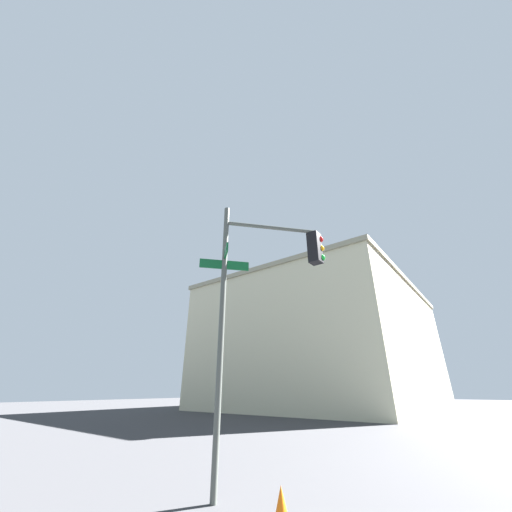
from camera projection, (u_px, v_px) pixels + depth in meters
name	position (u px, v px, depth m)	size (l,w,h in m)	color
traffic_signal_near	(268.00, 277.00, 6.73)	(2.01, 2.31, 5.76)	#474C47
building_stucco	(329.00, 348.00, 32.24)	(18.66, 24.65, 11.56)	beige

